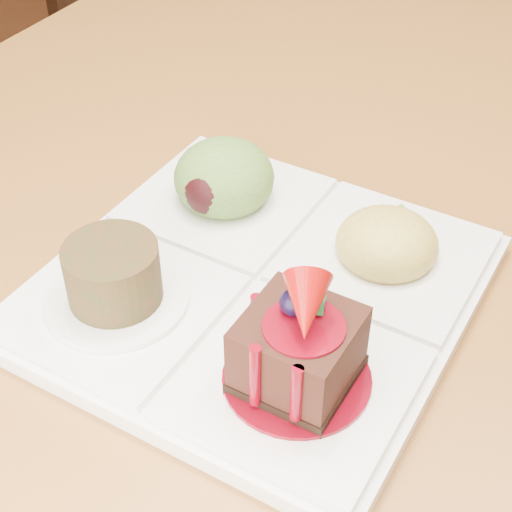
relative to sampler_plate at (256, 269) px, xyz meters
The scene contains 2 objects.
ground 1.03m from the sampler_plate, 82.46° to the left, with size 6.00×6.00×0.00m, color brown.
sampler_plate is the anchor object (origin of this frame).
Camera 1 is at (0.09, -1.01, 1.10)m, focal length 55.00 mm.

